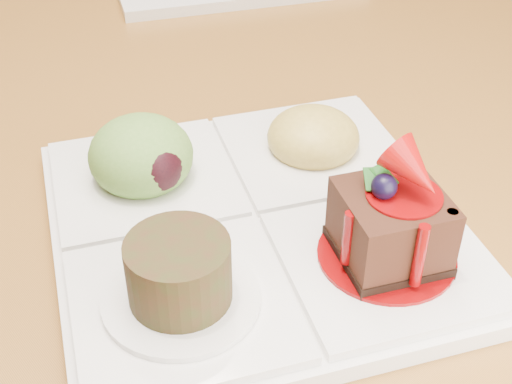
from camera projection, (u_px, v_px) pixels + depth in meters
ground at (148, 363)px, 1.33m from camera, size 6.00×6.00×0.00m
dining_table at (99, 16)px, 0.92m from camera, size 1.00×1.80×0.75m
sampler_plate at (252, 207)px, 0.46m from camera, size 0.34×0.34×0.10m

